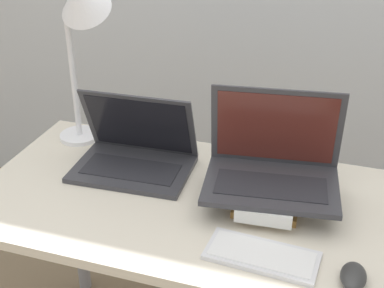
{
  "coord_description": "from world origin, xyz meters",
  "views": [
    {
      "loc": [
        0.38,
        -0.89,
        1.64
      ],
      "look_at": [
        -0.02,
        0.34,
        0.94
      ],
      "focal_mm": 50.0,
      "sensor_mm": 36.0,
      "label": 1
    }
  ],
  "objects": [
    {
      "name": "laptop_on_books",
      "position": [
        0.2,
        0.41,
        0.87
      ],
      "size": [
        0.4,
        0.3,
        0.26
      ],
      "color": "#333338",
      "rests_on": "book_stack"
    },
    {
      "name": "desk",
      "position": [
        0.0,
        0.34,
        0.66
      ],
      "size": [
        1.31,
        0.68,
        0.76
      ],
      "color": "beige",
      "rests_on": "ground_plane"
    },
    {
      "name": "desk_lamp",
      "position": [
        -0.45,
        0.55,
        1.2
      ],
      "size": [
        0.23,
        0.2,
        0.59
      ],
      "color": "white",
      "rests_on": "desk"
    },
    {
      "name": "book_stack",
      "position": [
        0.2,
        0.38,
        0.79
      ],
      "size": [
        0.19,
        0.28,
        0.06
      ],
      "color": "olive",
      "rests_on": "desk"
    },
    {
      "name": "laptop_left",
      "position": [
        -0.25,
        0.45,
        0.81
      ],
      "size": [
        0.37,
        0.27,
        0.25
      ],
      "color": "#333338",
      "rests_on": "desk"
    },
    {
      "name": "mouse",
      "position": [
        0.44,
        0.13,
        0.77
      ],
      "size": [
        0.06,
        0.1,
        0.04
      ],
      "color": "#2D2D2D",
      "rests_on": "desk"
    },
    {
      "name": "wireless_keyboard",
      "position": [
        0.23,
        0.15,
        0.76
      ],
      "size": [
        0.29,
        0.14,
        0.01
      ],
      "color": "silver",
      "rests_on": "desk"
    }
  ]
}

